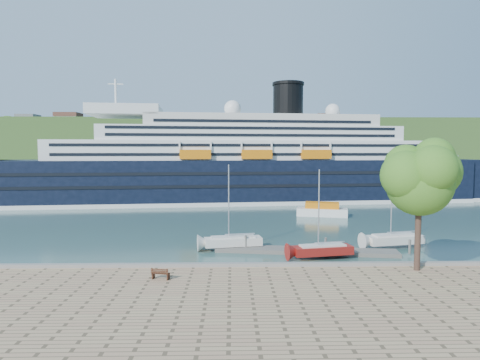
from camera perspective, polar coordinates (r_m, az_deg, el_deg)
The scene contains 11 objects.
ground at distance 35.39m, azimuth 6.21°, elevation -13.55°, with size 400.00×400.00×0.00m, color #294944.
far_hillside at distance 178.52m, azimuth 0.23°, elevation 4.43°, with size 400.00×50.00×24.00m, color #345321.
quay_coping at distance 34.87m, azimuth 6.27°, elevation -11.85°, with size 220.00×0.50×0.30m, color slate.
cruise_ship at distance 85.82m, azimuth -1.05°, elevation 5.44°, with size 114.10×16.61×25.62m, color black, non-canonical shape.
park_bench at distance 31.86m, azimuth -11.20°, elevation -12.84°, with size 1.46×0.60×0.93m, color #452413, non-canonical shape.
promenade_tree at distance 35.58m, azimuth 24.10°, elevation -2.53°, with size 7.04×7.04×11.65m, color #366B1C, non-canonical shape.
floating_pontoon at distance 43.63m, azimuth 9.27°, elevation -9.91°, with size 19.05×2.33×0.42m, color #68645D, non-canonical shape.
sailboat_white_near at distance 43.59m, azimuth -0.99°, elevation -4.20°, with size 6.88×1.91×8.89m, color silver, non-canonical shape.
sailboat_red at distance 40.76m, azimuth 11.73°, elevation -5.10°, with size 6.61×1.84×8.54m, color maroon, non-canonical shape.
sailboat_white_far at distance 47.64m, azimuth 21.24°, elevation -3.58°, with size 7.12×1.98×9.20m, color silver, non-canonical shape.
tender_launch at distance 68.36m, azimuth 11.59°, elevation -4.08°, with size 8.32×2.85×2.30m, color orange, non-canonical shape.
Camera 1 is at (-4.42, -33.46, 10.66)m, focal length 30.00 mm.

